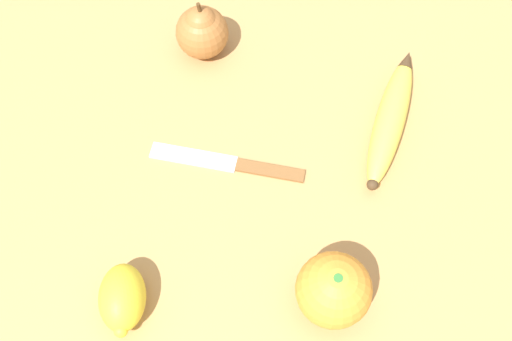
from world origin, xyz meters
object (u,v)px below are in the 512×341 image
orange (334,290)px  pear (202,31)px  paring_knife (233,163)px  banana (391,118)px  lemon (122,298)px

orange → pear: pear is taller
pear → paring_knife: (0.18, 0.02, -0.03)m
orange → pear: (-0.36, -0.10, -0.00)m
orange → banana: bearing=150.6°
orange → paring_knife: orange is taller
banana → orange: size_ratio=2.42×
paring_knife → banana: bearing=-62.6°
orange → pear: 0.37m
pear → orange: bearing=15.3°
banana → lemon: (0.18, -0.33, 0.01)m
orange → paring_knife: size_ratio=0.43×
lemon → paring_knife: lemon is taller
banana → paring_knife: bearing=124.6°
banana → paring_knife: (0.03, -0.20, -0.01)m
lemon → paring_knife: bearing=138.9°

